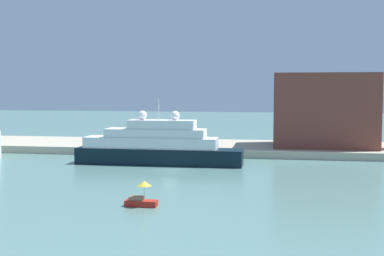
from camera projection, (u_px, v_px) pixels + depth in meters
The scene contains 9 objects.
ground at pixel (169, 170), 83.15m from camera, with size 400.00×400.00×0.00m, color slate.
quay_dock at pixel (195, 147), 108.94m from camera, with size 110.00×20.58×1.50m, color #ADA38E.
large_yacht at pixel (157, 147), 89.51m from camera, with size 29.35×4.90×11.52m.
small_motorboat at pixel (141, 197), 57.90m from camera, with size 3.64×1.64×2.94m.
work_barge at pixel (93, 156), 98.74m from camera, with size 4.73×1.52×0.63m, color #595966.
harbor_building at pixel (324, 110), 103.87m from camera, with size 20.10×14.26×14.83m, color brown.
parked_car at pixel (148, 140), 109.51m from camera, with size 4.09×1.81×1.54m.
person_figure at pixel (168, 143), 103.13m from camera, with size 0.36×0.36×1.67m.
mooring_bollard at pixel (204, 148), 99.29m from camera, with size 0.47×0.47×0.61m, color black.
Camera 1 is at (17.32, -80.59, 13.46)m, focal length 47.80 mm.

